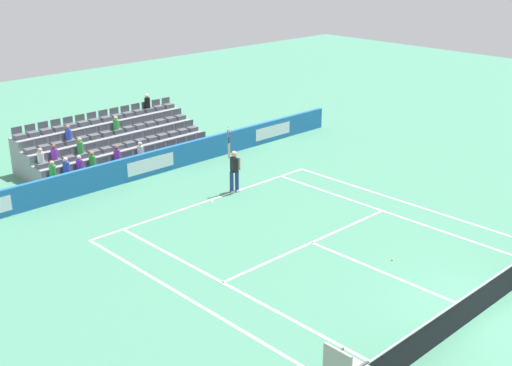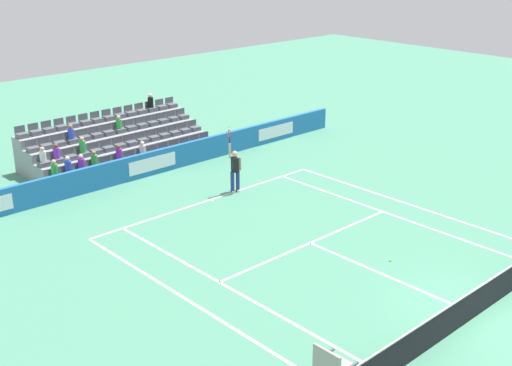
# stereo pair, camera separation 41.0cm
# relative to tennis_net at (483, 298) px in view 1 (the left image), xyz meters

# --- Properties ---
(ground_plane) EXTENTS (80.00, 80.00, 0.00)m
(ground_plane) POSITION_rel_tennis_net_xyz_m (0.00, 0.00, -0.49)
(ground_plane) COLOR #47896B
(line_baseline) EXTENTS (10.97, 0.10, 0.01)m
(line_baseline) POSITION_rel_tennis_net_xyz_m (0.00, -11.89, -0.49)
(line_baseline) COLOR white
(line_baseline) RESTS_ON ground
(line_service) EXTENTS (8.23, 0.10, 0.01)m
(line_service) POSITION_rel_tennis_net_xyz_m (0.00, -6.40, -0.49)
(line_service) COLOR white
(line_service) RESTS_ON ground
(line_centre_service) EXTENTS (0.10, 6.40, 0.01)m
(line_centre_service) POSITION_rel_tennis_net_xyz_m (0.00, -3.20, -0.49)
(line_centre_service) COLOR white
(line_centre_service) RESTS_ON ground
(line_singles_sideline_left) EXTENTS (0.10, 11.89, 0.01)m
(line_singles_sideline_left) POSITION_rel_tennis_net_xyz_m (4.12, -5.95, -0.49)
(line_singles_sideline_left) COLOR white
(line_singles_sideline_left) RESTS_ON ground
(line_singles_sideline_right) EXTENTS (0.10, 11.89, 0.01)m
(line_singles_sideline_right) POSITION_rel_tennis_net_xyz_m (-4.12, -5.95, -0.49)
(line_singles_sideline_right) COLOR white
(line_singles_sideline_right) RESTS_ON ground
(line_doubles_sideline_left) EXTENTS (0.10, 11.89, 0.01)m
(line_doubles_sideline_left) POSITION_rel_tennis_net_xyz_m (5.49, -5.95, -0.49)
(line_doubles_sideline_left) COLOR white
(line_doubles_sideline_left) RESTS_ON ground
(line_doubles_sideline_right) EXTENTS (0.10, 11.89, 0.01)m
(line_doubles_sideline_right) POSITION_rel_tennis_net_xyz_m (-5.49, -5.95, -0.49)
(line_doubles_sideline_right) COLOR white
(line_doubles_sideline_right) RESTS_ON ground
(line_centre_mark) EXTENTS (0.10, 0.20, 0.01)m
(line_centre_mark) POSITION_rel_tennis_net_xyz_m (0.00, -11.79, -0.49)
(line_centre_mark) COLOR white
(line_centre_mark) RESTS_ON ground
(sponsor_barrier) EXTENTS (22.95, 0.22, 1.08)m
(sponsor_barrier) POSITION_rel_tennis_net_xyz_m (-0.00, -16.00, 0.05)
(sponsor_barrier) COLOR #1E66AD
(sponsor_barrier) RESTS_ON ground
(tennis_net) EXTENTS (11.97, 0.10, 1.07)m
(tennis_net) POSITION_rel_tennis_net_xyz_m (0.00, 0.00, 0.00)
(tennis_net) COLOR #33383D
(tennis_net) RESTS_ON ground
(tennis_player) EXTENTS (0.51, 0.43, 2.85)m
(tennis_player) POSITION_rel_tennis_net_xyz_m (-1.34, -11.90, 0.50)
(tennis_player) COLOR navy
(tennis_player) RESTS_ON ground
(stadium_stand) EXTENTS (8.68, 3.80, 2.59)m
(stadium_stand) POSITION_rel_tennis_net_xyz_m (0.03, -18.93, 0.19)
(stadium_stand) COLOR gray
(stadium_stand) RESTS_ON ground
(loose_tennis_ball) EXTENTS (0.07, 0.07, 0.07)m
(loose_tennis_ball) POSITION_rel_tennis_net_xyz_m (-0.90, -3.66, -0.46)
(loose_tennis_ball) COLOR #D1E533
(loose_tennis_ball) RESTS_ON ground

